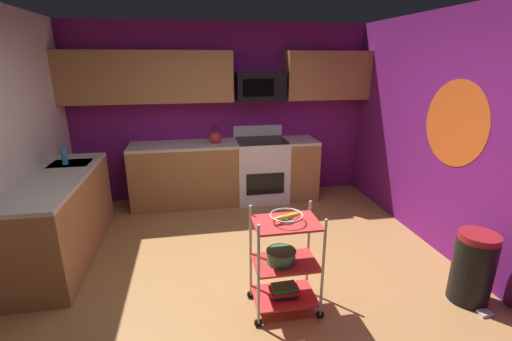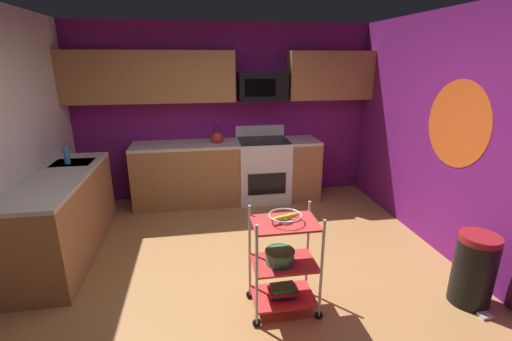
{
  "view_description": "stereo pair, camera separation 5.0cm",
  "coord_description": "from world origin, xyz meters",
  "px_view_note": "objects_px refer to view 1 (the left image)",
  "views": [
    {
      "loc": [
        -0.47,
        -2.94,
        2.08
      ],
      "look_at": [
        0.12,
        0.27,
        1.05
      ],
      "focal_mm": 24.69,
      "sensor_mm": 36.0,
      "label": 1
    },
    {
      "loc": [
        -0.42,
        -2.95,
        2.08
      ],
      "look_at": [
        0.12,
        0.27,
        1.05
      ],
      "focal_mm": 24.69,
      "sensor_mm": 36.0,
      "label": 2
    }
  ],
  "objects_px": {
    "rolling_cart": "(285,262)",
    "book_stack": "(284,290)",
    "dish_soap_bottle": "(64,156)",
    "trash_can": "(473,268)",
    "mixing_bowl_large": "(281,256)",
    "oven_range": "(261,169)",
    "kettle": "(215,138)",
    "microwave": "(260,87)",
    "fruit_bowl": "(286,216)"
  },
  "relations": [
    {
      "from": "mixing_bowl_large",
      "to": "fruit_bowl",
      "type": "bearing_deg",
      "value": 0.0
    },
    {
      "from": "fruit_bowl",
      "to": "dish_soap_bottle",
      "type": "distance_m",
      "value": 2.78
    },
    {
      "from": "rolling_cart",
      "to": "kettle",
      "type": "height_order",
      "value": "kettle"
    },
    {
      "from": "oven_range",
      "to": "book_stack",
      "type": "height_order",
      "value": "oven_range"
    },
    {
      "from": "rolling_cart",
      "to": "oven_range",
      "type": "bearing_deg",
      "value": 83.34
    },
    {
      "from": "dish_soap_bottle",
      "to": "trash_can",
      "type": "height_order",
      "value": "dish_soap_bottle"
    },
    {
      "from": "dish_soap_bottle",
      "to": "trash_can",
      "type": "xyz_separation_m",
      "value": [
        3.83,
        -1.93,
        -0.69
      ]
    },
    {
      "from": "kettle",
      "to": "trash_can",
      "type": "height_order",
      "value": "kettle"
    },
    {
      "from": "oven_range",
      "to": "rolling_cart",
      "type": "distance_m",
      "value": 2.56
    },
    {
      "from": "rolling_cart",
      "to": "mixing_bowl_large",
      "type": "bearing_deg",
      "value": 180.0
    },
    {
      "from": "microwave",
      "to": "book_stack",
      "type": "height_order",
      "value": "microwave"
    },
    {
      "from": "microwave",
      "to": "mixing_bowl_large",
      "type": "relative_size",
      "value": 2.78
    },
    {
      "from": "kettle",
      "to": "dish_soap_bottle",
      "type": "bearing_deg",
      "value": -155.74
    },
    {
      "from": "mixing_bowl_large",
      "to": "trash_can",
      "type": "xyz_separation_m",
      "value": [
        1.7,
        -0.19,
        -0.19
      ]
    },
    {
      "from": "rolling_cart",
      "to": "dish_soap_bottle",
      "type": "distance_m",
      "value": 2.84
    },
    {
      "from": "oven_range",
      "to": "kettle",
      "type": "relative_size",
      "value": 4.17
    },
    {
      "from": "fruit_bowl",
      "to": "microwave",
      "type": "bearing_deg",
      "value": 83.61
    },
    {
      "from": "microwave",
      "to": "fruit_bowl",
      "type": "bearing_deg",
      "value": -96.39
    },
    {
      "from": "trash_can",
      "to": "fruit_bowl",
      "type": "bearing_deg",
      "value": 173.4
    },
    {
      "from": "mixing_bowl_large",
      "to": "dish_soap_bottle",
      "type": "xyz_separation_m",
      "value": [
        -2.14,
        1.74,
        0.5
      ]
    },
    {
      "from": "mixing_bowl_large",
      "to": "kettle",
      "type": "relative_size",
      "value": 0.95
    },
    {
      "from": "mixing_bowl_large",
      "to": "book_stack",
      "type": "xyz_separation_m",
      "value": [
        0.04,
        -0.0,
        -0.34
      ]
    },
    {
      "from": "kettle",
      "to": "rolling_cart",
      "type": "bearing_deg",
      "value": -81.41
    },
    {
      "from": "microwave",
      "to": "rolling_cart",
      "type": "relative_size",
      "value": 0.77
    },
    {
      "from": "oven_range",
      "to": "fruit_bowl",
      "type": "relative_size",
      "value": 4.04
    },
    {
      "from": "microwave",
      "to": "oven_range",
      "type": "bearing_deg",
      "value": -89.74
    },
    {
      "from": "oven_range",
      "to": "microwave",
      "type": "relative_size",
      "value": 1.57
    },
    {
      "from": "microwave",
      "to": "trash_can",
      "type": "distance_m",
      "value": 3.44
    },
    {
      "from": "mixing_bowl_large",
      "to": "kettle",
      "type": "height_order",
      "value": "kettle"
    },
    {
      "from": "microwave",
      "to": "book_stack",
      "type": "relative_size",
      "value": 2.7
    },
    {
      "from": "book_stack",
      "to": "dish_soap_bottle",
      "type": "distance_m",
      "value": 2.91
    },
    {
      "from": "book_stack",
      "to": "kettle",
      "type": "height_order",
      "value": "kettle"
    },
    {
      "from": "kettle",
      "to": "trash_can",
      "type": "distance_m",
      "value": 3.48
    },
    {
      "from": "oven_range",
      "to": "book_stack",
      "type": "distance_m",
      "value": 2.58
    },
    {
      "from": "kettle",
      "to": "microwave",
      "type": "bearing_deg",
      "value": 9.06
    },
    {
      "from": "rolling_cart",
      "to": "book_stack",
      "type": "relative_size",
      "value": 3.53
    },
    {
      "from": "oven_range",
      "to": "microwave",
      "type": "distance_m",
      "value": 1.23
    },
    {
      "from": "rolling_cart",
      "to": "fruit_bowl",
      "type": "relative_size",
      "value": 3.36
    },
    {
      "from": "microwave",
      "to": "dish_soap_bottle",
      "type": "distance_m",
      "value": 2.72
    },
    {
      "from": "kettle",
      "to": "book_stack",
      "type": "bearing_deg",
      "value": -81.41
    },
    {
      "from": "mixing_bowl_large",
      "to": "rolling_cart",
      "type": "bearing_deg",
      "value": 0.0
    },
    {
      "from": "microwave",
      "to": "kettle",
      "type": "xyz_separation_m",
      "value": [
        -0.68,
        -0.11,
        -0.7
      ]
    },
    {
      "from": "book_stack",
      "to": "trash_can",
      "type": "relative_size",
      "value": 0.39
    },
    {
      "from": "fruit_bowl",
      "to": "trash_can",
      "type": "xyz_separation_m",
      "value": [
        1.66,
        -0.19,
        -0.55
      ]
    },
    {
      "from": "fruit_bowl",
      "to": "oven_range",
      "type": "bearing_deg",
      "value": 83.34
    },
    {
      "from": "microwave",
      "to": "trash_can",
      "type": "xyz_separation_m",
      "value": [
        1.37,
        -2.84,
        -1.37
      ]
    },
    {
      "from": "microwave",
      "to": "kettle",
      "type": "height_order",
      "value": "microwave"
    },
    {
      "from": "microwave",
      "to": "kettle",
      "type": "distance_m",
      "value": 0.98
    },
    {
      "from": "rolling_cart",
      "to": "book_stack",
      "type": "xyz_separation_m",
      "value": [
        0.0,
        -0.0,
        -0.28
      ]
    },
    {
      "from": "oven_range",
      "to": "fruit_bowl",
      "type": "height_order",
      "value": "oven_range"
    }
  ]
}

